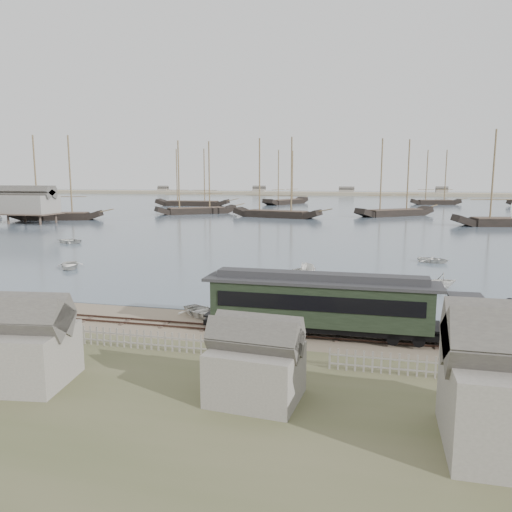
# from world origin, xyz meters

# --- Properties ---
(ground) EXTENTS (600.00, 600.00, 0.00)m
(ground) POSITION_xyz_m (0.00, 0.00, 0.00)
(ground) COLOR gray
(ground) RESTS_ON ground
(harbor_water) EXTENTS (600.00, 336.00, 0.06)m
(harbor_water) POSITION_xyz_m (0.00, 170.00, 0.03)
(harbor_water) COLOR #4B5B6B
(harbor_water) RESTS_ON ground
(rail_track) EXTENTS (120.00, 1.80, 0.16)m
(rail_track) POSITION_xyz_m (0.00, -2.00, 0.04)
(rail_track) COLOR #3D2821
(rail_track) RESTS_ON ground
(picket_fence_west) EXTENTS (19.00, 0.10, 1.20)m
(picket_fence_west) POSITION_xyz_m (-6.50, -7.00, 0.00)
(picket_fence_west) COLOR gray
(picket_fence_west) RESTS_ON ground
(picket_fence_east) EXTENTS (15.00, 0.10, 1.20)m
(picket_fence_east) POSITION_xyz_m (12.50, -7.50, 0.00)
(picket_fence_east) COLOR gray
(picket_fence_east) RESTS_ON ground
(shed_left) EXTENTS (5.00, 4.00, 4.10)m
(shed_left) POSITION_xyz_m (-10.00, -13.00, 0.00)
(shed_left) COLOR gray
(shed_left) RESTS_ON ground
(shed_mid) EXTENTS (4.00, 3.50, 3.60)m
(shed_mid) POSITION_xyz_m (2.00, -12.00, 0.00)
(shed_mid) COLOR gray
(shed_mid) RESTS_ON ground
(far_spit) EXTENTS (500.00, 20.00, 1.80)m
(far_spit) POSITION_xyz_m (0.00, 250.00, 0.00)
(far_spit) COLOR tan
(far_spit) RESTS_ON ground
(passenger_coach) EXTENTS (15.00, 2.89, 3.64)m
(passenger_coach) POSITION_xyz_m (3.79, -2.00, 2.29)
(passenger_coach) COLOR black
(passenger_coach) RESTS_ON ground
(beached_dinghy) EXTENTS (4.38, 4.57, 0.77)m
(beached_dinghy) POSITION_xyz_m (-5.20, 0.65, 0.39)
(beached_dinghy) COLOR silver
(beached_dinghy) RESTS_ON ground
(rowboat_0) EXTENTS (4.82, 4.35, 0.82)m
(rowboat_0) POSITION_xyz_m (-26.18, 15.21, 0.47)
(rowboat_0) COLOR silver
(rowboat_0) RESTS_ON harbor_water
(rowboat_1) EXTENTS (3.44, 3.56, 1.44)m
(rowboat_1) POSITION_xyz_m (-0.01, 17.45, 0.78)
(rowboat_1) COLOR silver
(rowboat_1) RESTS_ON harbor_water
(rowboat_2) EXTENTS (3.94, 2.12, 1.44)m
(rowboat_2) POSITION_xyz_m (0.63, 15.57, 0.78)
(rowboat_2) COLOR silver
(rowboat_2) RESTS_ON harbor_water
(rowboat_3) EXTENTS (3.60, 4.24, 0.75)m
(rowboat_3) POSITION_xyz_m (13.92, 29.06, 0.43)
(rowboat_3) COLOR silver
(rowboat_3) RESTS_ON harbor_water
(rowboat_4) EXTENTS (3.36, 3.59, 1.53)m
(rowboat_4) POSITION_xyz_m (13.11, 14.35, 0.82)
(rowboat_4) COLOR silver
(rowboat_4) RESTS_ON harbor_water
(rowboat_6) EXTENTS (3.24, 4.29, 0.84)m
(rowboat_6) POSITION_xyz_m (-39.23, 34.36, 0.48)
(rowboat_6) COLOR silver
(rowboat_6) RESTS_ON harbor_water
(schooner_0) EXTENTS (21.50, 10.56, 20.00)m
(schooner_0) POSITION_xyz_m (-67.35, 71.27, 10.06)
(schooner_0) COLOR black
(schooner_0) RESTS_ON harbor_water
(schooner_1) EXTENTS (21.14, 17.57, 20.00)m
(schooner_1) POSITION_xyz_m (-41.73, 97.42, 10.06)
(schooner_1) COLOR black
(schooner_1) RESTS_ON harbor_water
(schooner_2) EXTENTS (23.50, 10.39, 20.00)m
(schooner_2) POSITION_xyz_m (-17.61, 90.56, 10.06)
(schooner_2) COLOR black
(schooner_2) RESTS_ON harbor_water
(schooner_3) EXTENTS (21.11, 18.14, 20.00)m
(schooner_3) POSITION_xyz_m (11.57, 102.55, 10.06)
(schooner_3) COLOR black
(schooner_3) RESTS_ON harbor_water
(schooner_6) EXTENTS (26.41, 7.54, 20.00)m
(schooner_6) POSITION_xyz_m (-56.58, 133.32, 10.06)
(schooner_6) COLOR black
(schooner_6) RESTS_ON harbor_water
(schooner_7) EXTENTS (14.86, 23.96, 20.00)m
(schooner_7) POSITION_xyz_m (-26.32, 151.91, 10.06)
(schooner_7) COLOR black
(schooner_7) RESTS_ON harbor_water
(schooner_8) EXTENTS (18.29, 7.94, 20.00)m
(schooner_8) POSITION_xyz_m (27.86, 161.33, 10.06)
(schooner_8) COLOR black
(schooner_8) RESTS_ON harbor_water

